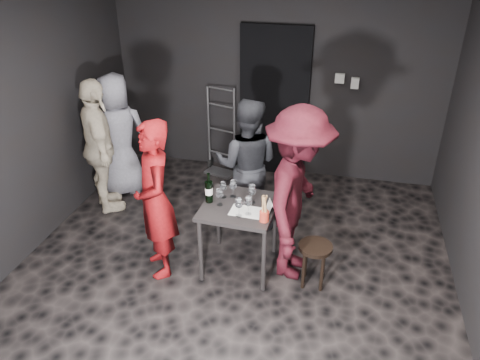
% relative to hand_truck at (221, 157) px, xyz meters
% --- Properties ---
extents(floor, '(4.50, 5.00, 0.02)m').
position_rel_hand_truck_xyz_m(floor, '(0.72, -2.25, -0.23)').
color(floor, black).
rests_on(floor, ground).
extents(wall_back, '(4.50, 0.04, 2.70)m').
position_rel_hand_truck_xyz_m(wall_back, '(0.72, 0.25, 1.12)').
color(wall_back, black).
rests_on(wall_back, ground).
extents(wall_left, '(0.04, 5.00, 2.70)m').
position_rel_hand_truck_xyz_m(wall_left, '(-1.53, -2.25, 1.12)').
color(wall_left, black).
rests_on(wall_left, ground).
extents(doorway, '(0.95, 0.10, 2.10)m').
position_rel_hand_truck_xyz_m(doorway, '(0.72, 0.19, 0.82)').
color(doorway, black).
rests_on(doorway, ground).
extents(wallbox_upper, '(0.12, 0.06, 0.12)m').
position_rel_hand_truck_xyz_m(wallbox_upper, '(1.57, 0.20, 1.22)').
color(wallbox_upper, '#B7B7B2').
rests_on(wallbox_upper, wall_back).
extents(wallbox_lower, '(0.10, 0.06, 0.14)m').
position_rel_hand_truck_xyz_m(wallbox_lower, '(1.77, 0.20, 1.17)').
color(wallbox_lower, '#B7B7B2').
rests_on(wallbox_lower, wall_back).
extents(hand_truck, '(0.42, 0.35, 1.26)m').
position_rel_hand_truck_xyz_m(hand_truck, '(0.00, 0.00, 0.00)').
color(hand_truck, '#B2B2B7').
rests_on(hand_truck, floor).
extents(tasting_table, '(0.72, 0.72, 0.75)m').
position_rel_hand_truck_xyz_m(tasting_table, '(0.77, -2.07, 0.43)').
color(tasting_table, black).
rests_on(tasting_table, floor).
extents(stool, '(0.33, 0.33, 0.47)m').
position_rel_hand_truck_xyz_m(stool, '(1.56, -2.18, 0.14)').
color(stool, '#34221C').
rests_on(stool, floor).
extents(server_red, '(0.74, 0.80, 1.84)m').
position_rel_hand_truck_xyz_m(server_red, '(-0.02, -2.31, 0.69)').
color(server_red, maroon).
rests_on(server_red, floor).
extents(woman_black, '(0.82, 0.48, 1.64)m').
position_rel_hand_truck_xyz_m(woman_black, '(0.66, -1.23, 0.59)').
color(woman_black, '#292A30').
rests_on(woman_black, floor).
extents(man_maroon, '(0.74, 1.44, 2.17)m').
position_rel_hand_truck_xyz_m(man_maroon, '(1.34, -2.01, 0.86)').
color(man_maroon, '#380C14').
rests_on(man_maroon, floor).
extents(bystander_cream, '(1.10, 1.20, 1.90)m').
position_rel_hand_truck_xyz_m(bystander_cream, '(-1.14, -1.33, 0.72)').
color(bystander_cream, beige).
rests_on(bystander_cream, floor).
extents(bystander_grey, '(0.96, 0.69, 1.76)m').
position_rel_hand_truck_xyz_m(bystander_grey, '(-1.13, -0.88, 0.65)').
color(bystander_grey, gray).
rests_on(bystander_grey, floor).
extents(tasting_mat, '(0.33, 0.23, 0.00)m').
position_rel_hand_truck_xyz_m(tasting_mat, '(0.87, -2.17, 0.53)').
color(tasting_mat, white).
rests_on(tasting_mat, tasting_table).
extents(wine_glass_a, '(0.10, 0.10, 0.20)m').
position_rel_hand_truck_xyz_m(wine_glass_a, '(0.58, -2.11, 0.62)').
color(wine_glass_a, white).
rests_on(wine_glass_a, tasting_table).
extents(wine_glass_b, '(0.07, 0.07, 0.19)m').
position_rel_hand_truck_xyz_m(wine_glass_b, '(0.58, -1.96, 0.62)').
color(wine_glass_b, white).
rests_on(wine_glass_b, tasting_table).
extents(wine_glass_c, '(0.10, 0.10, 0.21)m').
position_rel_hand_truck_xyz_m(wine_glass_c, '(0.67, -1.92, 0.63)').
color(wine_glass_c, white).
rests_on(wine_glass_c, tasting_table).
extents(wine_glass_d, '(0.08, 0.08, 0.21)m').
position_rel_hand_truck_xyz_m(wine_glass_d, '(0.82, -2.26, 0.63)').
color(wine_glass_d, white).
rests_on(wine_glass_d, tasting_table).
extents(wine_glass_e, '(0.10, 0.10, 0.21)m').
position_rel_hand_truck_xyz_m(wine_glass_e, '(0.90, -2.21, 0.63)').
color(wine_glass_e, white).
rests_on(wine_glass_e, tasting_table).
extents(wine_glass_f, '(0.11, 0.11, 0.22)m').
position_rel_hand_truck_xyz_m(wine_glass_f, '(0.89, -2.00, 0.63)').
color(wine_glass_f, white).
rests_on(wine_glass_f, tasting_table).
extents(wine_bottle, '(0.08, 0.08, 0.32)m').
position_rel_hand_truck_xyz_m(wine_bottle, '(0.46, -2.07, 0.65)').
color(wine_bottle, black).
rests_on(wine_bottle, tasting_table).
extents(breadstick_cup, '(0.09, 0.09, 0.29)m').
position_rel_hand_truck_xyz_m(breadstick_cup, '(1.07, -2.29, 0.65)').
color(breadstick_cup, red).
rests_on(breadstick_cup, tasting_table).
extents(reserved_card, '(0.13, 0.15, 0.10)m').
position_rel_hand_truck_xyz_m(reserved_card, '(1.08, -2.09, 0.57)').
color(reserved_card, white).
rests_on(reserved_card, tasting_table).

